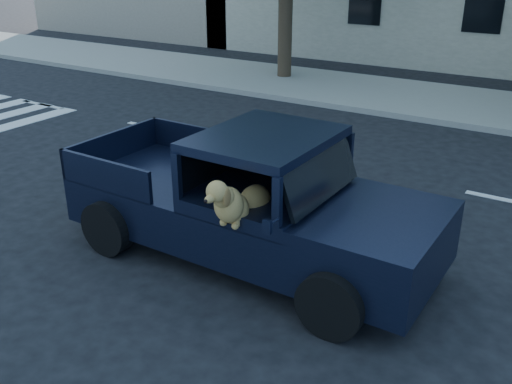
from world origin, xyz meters
TOP-DOWN VIEW (x-y plane):
  - ground at (0.00, 0.00)m, footprint 120.00×120.00m
  - far_sidewalk at (0.00, 9.20)m, footprint 60.00×4.00m
  - lane_stripes at (2.00, 3.40)m, footprint 21.60×0.14m
  - pickup_truck at (1.15, -0.51)m, footprint 5.05×2.58m

SIDE VIEW (x-z plane):
  - ground at x=0.00m, z-range 0.00..0.00m
  - lane_stripes at x=2.00m, z-range 0.00..0.01m
  - far_sidewalk at x=0.00m, z-range 0.00..0.15m
  - pickup_truck at x=1.15m, z-range -0.29..1.51m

